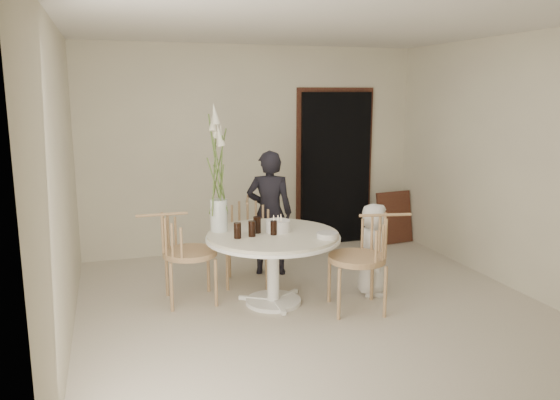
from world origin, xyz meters
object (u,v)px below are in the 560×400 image
object	(u,v)px
chair_left	(176,244)
chair_far	(248,228)
girl	(270,213)
chair_right	(371,248)
table	(273,244)
flower_vase	(218,179)
birthday_cake	(278,226)
boy	(373,249)

from	to	relation	value
chair_left	chair_far	bearing A→B (deg)	-61.08
chair_left	girl	size ratio (longest dim) A/B	0.65
chair_right	table	bearing A→B (deg)	-105.37
chair_far	chair_right	world-z (taller)	chair_right
chair_far	flower_vase	distance (m)	0.94
chair_far	chair_left	distance (m)	0.97
flower_vase	chair_right	bearing A→B (deg)	-26.65
girl	birthday_cake	world-z (taller)	girl
table	chair_left	distance (m)	0.97
boy	flower_vase	world-z (taller)	flower_vase
chair_left	flower_vase	size ratio (longest dim) A/B	0.74
girl	birthday_cake	xyz separation A→B (m)	(-0.17, -0.87, 0.06)
chair_left	birthday_cake	distance (m)	1.03
girl	boy	size ratio (longest dim) A/B	1.49
girl	flower_vase	world-z (taller)	flower_vase
chair_left	boy	world-z (taller)	boy
chair_far	flower_vase	world-z (taller)	flower_vase
chair_left	table	bearing A→B (deg)	-108.56
table	girl	bearing A→B (deg)	75.51
chair_far	birthday_cake	distance (m)	0.77
chair_right	girl	xyz separation A→B (m)	(-0.62, 1.34, 0.10)
chair_right	flower_vase	bearing A→B (deg)	-105.66
chair_right	birthday_cake	bearing A→B (deg)	-109.64
birthday_cake	flower_vase	distance (m)	0.75
birthday_cake	table	bearing A→B (deg)	-145.26
table	chair_left	xyz separation A→B (m)	(-0.91, 0.31, -0.00)
chair_right	chair_left	size ratio (longest dim) A/B	1.02
chair_far	flower_vase	bearing A→B (deg)	-113.48
table	boy	size ratio (longest dim) A/B	1.37
boy	girl	bearing A→B (deg)	68.24
chair_far	boy	xyz separation A→B (m)	(1.14, -0.84, -0.11)
chair_far	chair_right	size ratio (longest dim) A/B	0.96
boy	birthday_cake	xyz separation A→B (m)	(-1.01, 0.11, 0.30)
birthday_cake	chair_right	bearing A→B (deg)	-30.64
chair_right	boy	size ratio (longest dim) A/B	0.99
girl	boy	distance (m)	1.31
chair_right	chair_left	distance (m)	1.92
chair_right	birthday_cake	size ratio (longest dim) A/B	3.98
table	flower_vase	xyz separation A→B (m)	(-0.49, 0.25, 0.64)
chair_far	girl	distance (m)	0.36
chair_right	birthday_cake	xyz separation A→B (m)	(-0.79, 0.47, 0.16)
girl	flower_vase	distance (m)	1.12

